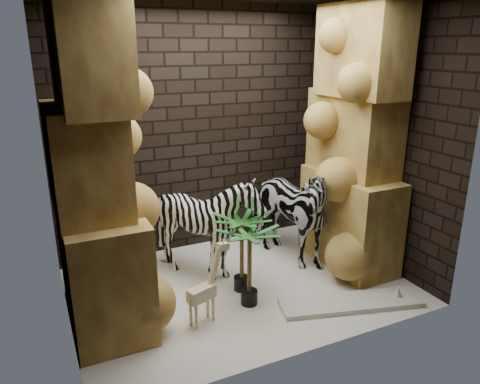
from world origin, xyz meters
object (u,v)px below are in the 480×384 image
palm_front (242,253)px  surfboard (351,303)px  zebra_left (208,230)px  zebra_right (285,203)px  palm_back (249,267)px  giraffe_toy (201,285)px

palm_front → surfboard: palm_front is taller
zebra_left → surfboard: zebra_left is taller
zebra_right → surfboard: (0.09, -1.19, -0.70)m
zebra_left → palm_front: size_ratio=1.41×
palm_back → palm_front: bearing=79.5°
zebra_left → palm_front: zebra_left is taller
zebra_left → giraffe_toy: zebra_left is taller
zebra_right → giraffe_toy: size_ratio=1.80×
zebra_left → surfboard: bearing=-42.8°
surfboard → zebra_left: bearing=147.2°
zebra_left → palm_back: size_ratio=1.46×
zebra_right → zebra_left: (-0.98, 0.01, -0.17)m
giraffe_toy → surfboard: giraffe_toy is taller
zebra_left → giraffe_toy: bearing=-109.7°
zebra_left → giraffe_toy: (-0.40, -0.85, -0.15)m
zebra_left → surfboard: (1.07, -1.20, -0.53)m
palm_back → surfboard: 1.10m
palm_back → surfboard: bearing=-26.6°
zebra_right → surfboard: zebra_right is taller
zebra_left → surfboard: size_ratio=0.84×
palm_front → surfboard: 1.22m
giraffe_toy → surfboard: bearing=-33.1°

